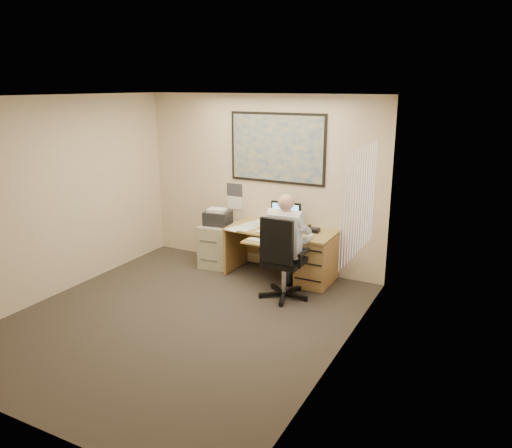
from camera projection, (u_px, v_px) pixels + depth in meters
The scene contains 8 objects.
room_shell at pixel (176, 215), 5.86m from camera, with size 4.00×4.50×2.70m.
desk at pixel (302, 252), 7.36m from camera, with size 1.60×0.97×1.13m.
world_map at pixel (277, 148), 7.51m from camera, with size 1.56×0.03×1.06m, color #1E4C93.
wall_calendar at pixel (235, 196), 8.07m from camera, with size 0.28×0.01×0.42m, color white.
window_blinds at pixel (360, 202), 5.63m from camera, with size 0.06×1.40×1.30m, color beige, non-canonical shape.
filing_cabinet at pixel (218, 241), 8.00m from camera, with size 0.56×0.64×0.94m.
office_chair at pixel (282, 275), 6.75m from camera, with size 0.71×0.71×1.17m.
person at pixel (285, 246), 6.72m from camera, with size 0.59×0.84×1.44m, color silver, non-canonical shape.
Camera 1 is at (3.43, -4.62, 2.82)m, focal length 35.00 mm.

